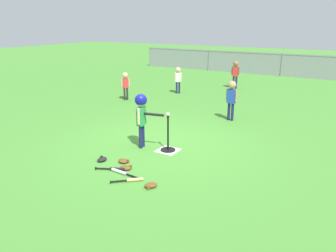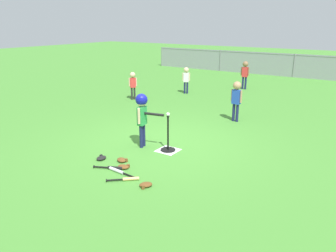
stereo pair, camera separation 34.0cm
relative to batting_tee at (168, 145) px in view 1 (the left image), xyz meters
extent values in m
plane|color=#478C33|center=(-0.36, 0.32, -0.13)|extent=(60.00, 60.00, 0.00)
cube|color=white|center=(0.00, 0.00, -0.13)|extent=(0.44, 0.44, 0.01)
cylinder|color=black|center=(0.00, 0.00, -0.12)|extent=(0.32, 0.32, 0.03)
cylinder|color=black|center=(0.00, 0.00, 0.27)|extent=(0.04, 0.04, 0.74)
cylinder|color=black|center=(0.00, 0.00, 0.63)|extent=(0.06, 0.06, 0.02)
sphere|color=white|center=(0.00, 0.00, 0.68)|extent=(0.07, 0.07, 0.07)
cylinder|color=#191E4C|center=(-0.61, -0.07, 0.13)|extent=(0.08, 0.08, 0.51)
cylinder|color=#191E4C|center=(-0.58, -0.18, 0.13)|extent=(0.08, 0.08, 0.51)
cube|color=green|center=(-0.59, -0.13, 0.58)|extent=(0.18, 0.25, 0.40)
cylinder|color=beige|center=(-0.62, 0.01, 0.61)|extent=(0.06, 0.06, 0.34)
cylinder|color=beige|center=(-0.56, -0.26, 0.61)|extent=(0.06, 0.06, 0.34)
sphere|color=beige|center=(-0.59, -0.13, 0.90)|extent=(0.23, 0.23, 0.23)
sphere|color=#141999|center=(-0.59, -0.13, 0.93)|extent=(0.26, 0.26, 0.26)
cylinder|color=black|center=(-0.39, -0.08, 0.64)|extent=(0.60, 0.18, 0.06)
cylinder|color=#191E4C|center=(0.37, 2.84, 0.12)|extent=(0.08, 0.08, 0.50)
cylinder|color=#191E4C|center=(0.26, 2.85, 0.12)|extent=(0.08, 0.08, 0.50)
cube|color=#2347B7|center=(0.31, 2.85, 0.56)|extent=(0.23, 0.16, 0.39)
cylinder|color=tan|center=(0.45, 2.83, 0.59)|extent=(0.06, 0.06, 0.33)
cylinder|color=tan|center=(0.18, 2.86, 0.59)|extent=(0.06, 0.06, 0.33)
sphere|color=tan|center=(0.31, 2.85, 0.87)|extent=(0.22, 0.22, 0.22)
cylinder|color=#191E4C|center=(-2.71, 5.30, 0.09)|extent=(0.07, 0.07, 0.45)
cylinder|color=#191E4C|center=(-2.79, 5.26, 0.09)|extent=(0.07, 0.07, 0.45)
cube|color=white|center=(-2.75, 5.28, 0.49)|extent=(0.23, 0.20, 0.35)
cylinder|color=beige|center=(-2.64, 5.34, 0.52)|extent=(0.05, 0.05, 0.30)
cylinder|color=beige|center=(-2.86, 5.22, 0.52)|extent=(0.05, 0.05, 0.30)
sphere|color=beige|center=(-2.75, 5.28, 0.78)|extent=(0.20, 0.20, 0.20)
cylinder|color=#191E4C|center=(-1.17, 7.37, 0.12)|extent=(0.08, 0.08, 0.51)
cylinder|color=#191E4C|center=(-1.28, 7.35, 0.12)|extent=(0.08, 0.08, 0.51)
cube|color=red|center=(-1.22, 7.36, 0.57)|extent=(0.24, 0.17, 0.39)
cylinder|color=#8C6647|center=(-1.09, 7.38, 0.60)|extent=(0.06, 0.06, 0.34)
cylinder|color=#8C6647|center=(-1.36, 7.33, 0.60)|extent=(0.06, 0.06, 0.34)
sphere|color=#8C6647|center=(-1.22, 7.36, 0.89)|extent=(0.22, 0.22, 0.22)
cylinder|color=#262626|center=(-3.72, 3.37, 0.09)|extent=(0.07, 0.07, 0.43)
cylinder|color=#262626|center=(-3.79, 3.30, 0.09)|extent=(0.07, 0.07, 0.43)
cube|color=red|center=(-3.76, 3.34, 0.47)|extent=(0.21, 0.22, 0.34)
cylinder|color=beige|center=(-3.68, 3.43, 0.50)|extent=(0.05, 0.05, 0.29)
cylinder|color=beige|center=(-3.84, 3.25, 0.50)|extent=(0.05, 0.05, 0.29)
sphere|color=beige|center=(-3.76, 3.34, 0.75)|extent=(0.19, 0.19, 0.19)
cylinder|color=silver|center=(-0.18, -1.41, -0.10)|extent=(0.35, 0.09, 0.06)
cylinder|color=black|center=(0.17, -1.44, -0.10)|extent=(0.35, 0.05, 0.03)
cylinder|color=black|center=(0.34, -1.45, -0.10)|extent=(0.02, 0.05, 0.05)
cylinder|color=#DBB266|center=(0.25, -1.52, -0.10)|extent=(0.25, 0.23, 0.06)
cylinder|color=black|center=(0.05, -1.71, -0.10)|extent=(0.23, 0.21, 0.03)
cylinder|color=black|center=(-0.06, -1.81, -0.10)|extent=(0.05, 0.05, 0.05)
cylinder|color=black|center=(-0.28, -1.35, -0.10)|extent=(0.28, 0.17, 0.06)
cylinder|color=black|center=(-0.53, -1.47, -0.10)|extent=(0.26, 0.15, 0.03)
cylinder|color=black|center=(-0.65, -1.53, -0.10)|extent=(0.04, 0.05, 0.05)
ellipsoid|color=brown|center=(-0.18, -1.23, -0.09)|extent=(0.25, 0.20, 0.07)
cube|color=brown|center=(-0.13, -1.15, -0.09)|extent=(0.06, 0.05, 0.06)
ellipsoid|color=brown|center=(0.61, -1.56, -0.09)|extent=(0.26, 0.27, 0.07)
cube|color=brown|center=(0.62, -1.65, -0.09)|extent=(0.06, 0.06, 0.06)
ellipsoid|color=brown|center=(-0.42, -1.01, -0.09)|extent=(0.26, 0.23, 0.07)
cube|color=brown|center=(-0.34, -0.96, -0.09)|extent=(0.06, 0.06, 0.06)
ellipsoid|color=black|center=(-0.83, -1.16, -0.09)|extent=(0.16, 0.22, 0.07)
cube|color=black|center=(-0.90, -1.10, -0.09)|extent=(0.04, 0.05, 0.06)
cylinder|color=slate|center=(-8.36, 11.62, 0.45)|extent=(0.06, 0.06, 1.15)
cylinder|color=slate|center=(-4.36, 11.62, 0.45)|extent=(0.06, 0.06, 1.15)
cylinder|color=slate|center=(-0.36, 11.62, 0.45)|extent=(0.06, 0.06, 1.15)
cube|color=gray|center=(-0.36, 11.62, 0.96)|extent=(16.00, 0.03, 0.03)
cube|color=gray|center=(-0.36, 11.62, 0.45)|extent=(16.00, 0.01, 1.15)
camera|label=1|loc=(3.40, -5.62, 2.50)|focal=35.17mm
camera|label=2|loc=(3.69, -5.44, 2.50)|focal=35.17mm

